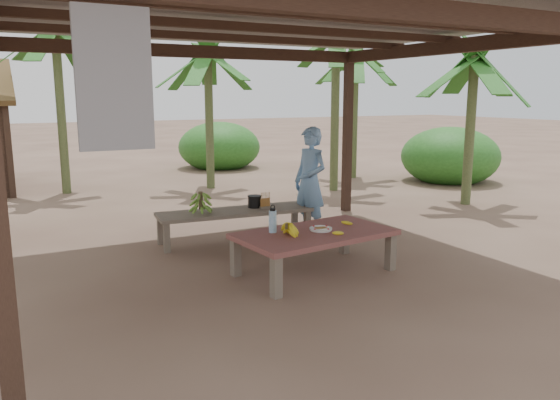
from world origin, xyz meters
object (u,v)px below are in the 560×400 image
water_flask (273,221)px  bench (235,214)px  plate (321,229)px  work_table (315,237)px  woman (310,182)px  cooking_pot (255,202)px  ripe_banana_bunch (286,229)px

water_flask → bench: bearing=82.7°
plate → work_table: bearing=-173.2°
water_flask → woman: (1.31, 1.35, 0.17)m
plate → cooking_pot: cooking_pot is taller
work_table → woman: (0.86, 1.54, 0.37)m
plate → water_flask: bearing=160.8°
ripe_banana_bunch → water_flask: bearing=106.2°
ripe_banana_bunch → woman: 2.01m
ripe_banana_bunch → bench: bearing=85.6°
work_table → bench: size_ratio=0.85×
work_table → ripe_banana_bunch: (-0.39, -0.02, 0.14)m
ripe_banana_bunch → plate: 0.48m
plate → ripe_banana_bunch: bearing=-176.3°
plate → water_flask: size_ratio=0.81×
plate → cooking_pot: 1.80m
woman → water_flask: bearing=-56.0°
ripe_banana_bunch → plate: ripe_banana_bunch is taller
work_table → cooking_pot: cooking_pot is taller
work_table → ripe_banana_bunch: 0.41m
ripe_banana_bunch → woman: bearing=51.5°
water_flask → woman: woman is taller
work_table → water_flask: water_flask is taller
work_table → ripe_banana_bunch: ripe_banana_bunch is taller
plate → water_flask: water_flask is taller
bench → water_flask: (-0.20, -1.57, 0.24)m
work_table → plate: bearing=0.5°
work_table → ripe_banana_bunch: bearing=176.7°
plate → water_flask: 0.58m
work_table → woman: woman is taller
bench → ripe_banana_bunch: bearing=-89.2°
woman → ripe_banana_bunch: bearing=-50.4°
bench → ripe_banana_bunch: ripe_banana_bunch is taller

